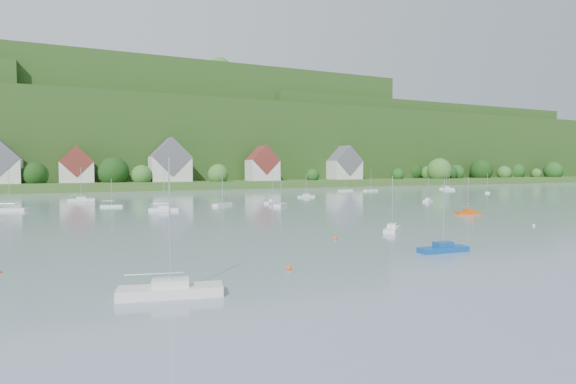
{
  "coord_description": "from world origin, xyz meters",
  "views": [
    {
      "loc": [
        -30.82,
        -5.3,
        8.65
      ],
      "look_at": [
        6.25,
        75.0,
        4.0
      ],
      "focal_mm": 28.9,
      "sensor_mm": 36.0,
      "label": 1
    }
  ],
  "objects_px": {
    "near_sailboat_0": "(171,289)",
    "near_sailboat_1": "(443,248)",
    "near_sailboat_3": "(392,228)",
    "near_sailboat_5": "(468,212)"
  },
  "relations": [
    {
      "from": "near_sailboat_1",
      "to": "near_sailboat_5",
      "type": "xyz_separation_m",
      "value": [
        32.43,
        28.01,
        -0.02
      ]
    },
    {
      "from": "near_sailboat_3",
      "to": "near_sailboat_5",
      "type": "height_order",
      "value": "near_sailboat_3"
    },
    {
      "from": "near_sailboat_0",
      "to": "near_sailboat_5",
      "type": "relative_size",
      "value": 1.39
    },
    {
      "from": "near_sailboat_5",
      "to": "near_sailboat_1",
      "type": "bearing_deg",
      "value": -133.99
    },
    {
      "from": "near_sailboat_0",
      "to": "near_sailboat_3",
      "type": "bearing_deg",
      "value": 42.97
    },
    {
      "from": "near_sailboat_5",
      "to": "near_sailboat_3",
      "type": "bearing_deg",
      "value": -149.27
    },
    {
      "from": "near_sailboat_1",
      "to": "near_sailboat_3",
      "type": "relative_size",
      "value": 0.99
    },
    {
      "from": "near_sailboat_3",
      "to": "near_sailboat_1",
      "type": "bearing_deg",
      "value": -152.98
    },
    {
      "from": "near_sailboat_0",
      "to": "near_sailboat_1",
      "type": "relative_size",
      "value": 1.26
    },
    {
      "from": "near_sailboat_0",
      "to": "near_sailboat_1",
      "type": "height_order",
      "value": "near_sailboat_0"
    }
  ]
}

